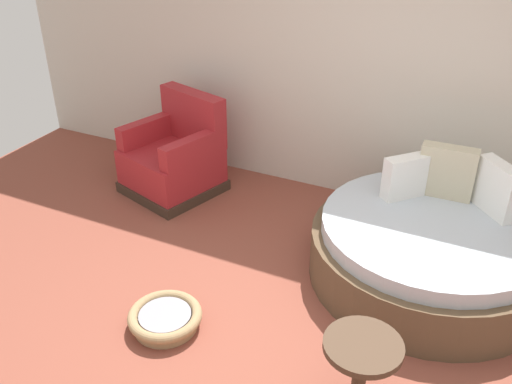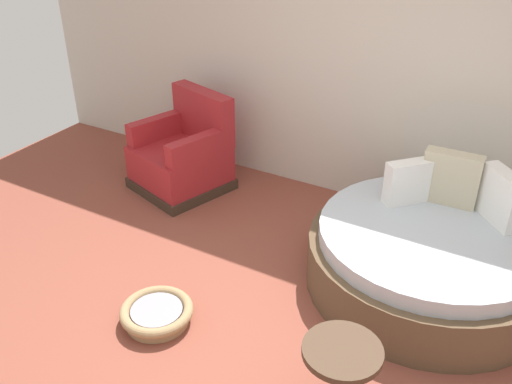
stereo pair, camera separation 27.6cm
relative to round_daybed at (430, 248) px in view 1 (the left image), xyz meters
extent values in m
cube|color=brown|center=(-0.65, -1.18, -0.27)|extent=(8.00, 8.00, 0.02)
cube|color=beige|center=(-0.65, 1.06, 1.21)|extent=(8.00, 0.12, 2.95)
cylinder|color=brown|center=(0.00, -0.01, -0.07)|extent=(1.78, 1.78, 0.38)
cylinder|color=#B2BCC6|center=(0.00, -0.01, 0.18)|extent=(1.64, 1.64, 0.12)
cube|color=white|center=(0.36, 0.33, 0.44)|extent=(0.36, 0.37, 0.40)
cube|color=#BCB293|center=(-0.02, 0.42, 0.45)|extent=(0.43, 0.13, 0.42)
cube|color=white|center=(-0.30, 0.26, 0.42)|extent=(0.32, 0.33, 0.34)
cube|color=#38281E|center=(-2.51, 0.29, -0.21)|extent=(0.99, 0.99, 0.10)
cube|color=#A32328|center=(-2.51, 0.29, 0.01)|extent=(0.95, 0.95, 0.34)
cube|color=#A32328|center=(-2.42, 0.59, 0.43)|extent=(0.77, 0.37, 0.50)
cube|color=#A32328|center=(-2.82, 0.38, 0.29)|extent=(0.31, 0.69, 0.22)
cube|color=#A32328|center=(-2.20, 0.20, 0.29)|extent=(0.31, 0.69, 0.22)
cylinder|color=#9E7F56|center=(-1.50, -1.35, -0.23)|extent=(0.44, 0.44, 0.06)
torus|color=#9E7F56|center=(-1.50, -1.35, -0.16)|extent=(0.51, 0.51, 0.07)
cylinder|color=gray|center=(-1.50, -1.35, -0.17)|extent=(0.36, 0.36, 0.05)
cylinder|color=#473323|center=(-0.12, -1.44, -0.02)|extent=(0.08, 0.08, 0.48)
cylinder|color=#473323|center=(-0.12, -1.44, 0.24)|extent=(0.44, 0.44, 0.04)
camera|label=1|loc=(0.32, -3.68, 2.45)|focal=39.06mm
camera|label=2|loc=(0.57, -3.55, 2.45)|focal=39.06mm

